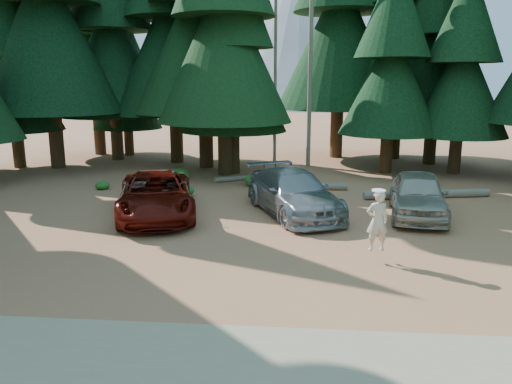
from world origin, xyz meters
TOP-DOWN VIEW (x-y plane):
  - ground at (0.00, 0.00)m, footprint 160.00×160.00m
  - gravel_strip at (0.00, -6.50)m, footprint 26.00×3.50m
  - forest_belt_north at (0.00, 15.00)m, footprint 36.00×7.00m
  - snag_front at (0.80, 14.50)m, footprint 0.24×0.24m
  - snag_back at (-1.20, 16.00)m, footprint 0.20×0.20m
  - mountain_peak at (-2.59, 88.23)m, footprint 48.00×50.00m
  - red_pickup at (-4.88, 3.28)m, footprint 4.04×6.15m
  - silver_minivan_center at (0.08, 4.03)m, footprint 4.27×5.99m
  - silver_minivan_right at (4.57, 4.06)m, footprint 2.58×4.96m
  - frisbee_player at (2.38, -0.78)m, footprint 0.67×0.51m
  - log_left at (-2.18, 10.30)m, footprint 3.29×2.04m
  - log_mid at (0.50, 8.25)m, footprint 3.89×0.36m
  - log_right at (5.64, 7.00)m, footprint 5.41×1.40m
  - shrub_far_left at (-4.59, 6.43)m, footprint 0.90×0.90m
  - shrub_left at (-5.66, 10.00)m, footprint 1.04×1.04m
  - shrub_center_left at (-1.75, 8.87)m, footprint 1.01×1.01m
  - shrub_center_right at (-0.82, 7.19)m, footprint 1.06×1.06m
  - shrub_right at (6.13, 9.61)m, footprint 1.19×1.19m
  - shrub_far_right at (4.87, 7.62)m, footprint 1.20×1.20m
  - shrub_edge_west at (-8.60, 7.52)m, footprint 0.65×0.65m

SIDE VIEW (x-z plane):
  - ground at x=0.00m, z-range 0.00..0.00m
  - forest_belt_north at x=0.00m, z-range -11.00..11.00m
  - gravel_strip at x=0.00m, z-range 0.00..0.01m
  - log_left at x=-2.18m, z-range 0.00..0.26m
  - log_mid at x=0.50m, z-range 0.00..0.32m
  - log_right at x=5.64m, z-range 0.00..0.35m
  - shrub_edge_west at x=-8.60m, z-range 0.00..0.36m
  - shrub_far_left at x=-4.59m, z-range 0.00..0.49m
  - shrub_center_left at x=-1.75m, z-range 0.00..0.55m
  - shrub_left at x=-5.66m, z-range 0.00..0.57m
  - shrub_center_right at x=-0.82m, z-range 0.00..0.58m
  - shrub_right at x=6.13m, z-range 0.00..0.65m
  - shrub_far_right at x=4.87m, z-range 0.00..0.66m
  - red_pickup at x=-4.88m, z-range 0.00..1.57m
  - silver_minivan_center at x=0.08m, z-range 0.00..1.61m
  - silver_minivan_right at x=4.57m, z-range 0.00..1.61m
  - frisbee_player at x=2.38m, z-range 0.33..2.00m
  - snag_back at x=-1.20m, z-range 0.00..10.00m
  - snag_front at x=0.80m, z-range 0.00..12.00m
  - mountain_peak at x=-2.59m, z-range -1.29..26.71m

